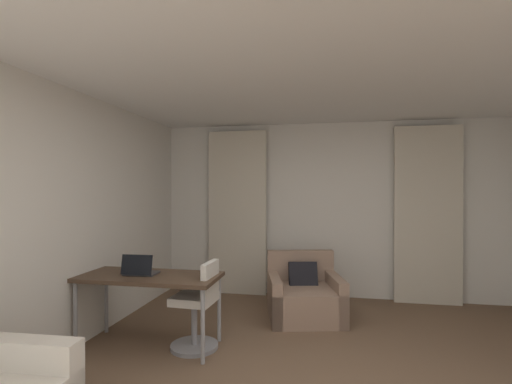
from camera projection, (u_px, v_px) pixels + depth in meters
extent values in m
cube|color=silver|center=(328.00, 210.00, 5.65)|extent=(5.12, 0.06, 2.60)
cube|color=silver|center=(21.00, 225.00, 3.15)|extent=(0.06, 6.12, 2.60)
cube|color=white|center=(328.00, 45.00, 2.67)|extent=(5.12, 6.12, 0.06)
cube|color=beige|center=(237.00, 212.00, 5.78)|extent=(0.90, 0.06, 2.50)
cube|color=beige|center=(427.00, 215.00, 5.27)|extent=(0.90, 0.06, 2.50)
cube|color=#997A66|center=(304.00, 303.00, 4.66)|extent=(1.05, 1.04, 0.39)
cube|color=#997A66|center=(300.00, 265.00, 5.03)|extent=(0.89, 0.33, 0.39)
cube|color=#997A66|center=(335.00, 297.00, 4.68)|extent=(0.31, 0.87, 0.53)
cube|color=#997A66|center=(274.00, 297.00, 4.65)|extent=(0.31, 0.87, 0.53)
cube|color=black|center=(303.00, 276.00, 4.79)|extent=(0.40, 0.28, 0.37)
cube|color=#4C3828|center=(149.00, 277.00, 3.83)|extent=(1.42, 0.63, 0.04)
cylinder|color=#99999E|center=(106.00, 301.00, 4.22)|extent=(0.04, 0.04, 0.69)
cylinder|color=#99999E|center=(219.00, 308.00, 3.97)|extent=(0.04, 0.04, 0.69)
cylinder|color=#99999E|center=(75.00, 317.00, 3.70)|extent=(0.04, 0.04, 0.69)
cylinder|color=#99999E|center=(203.00, 326.00, 3.45)|extent=(0.04, 0.04, 0.69)
cylinder|color=gray|center=(194.00, 325.00, 3.79)|extent=(0.06, 0.06, 0.46)
cylinder|color=gray|center=(194.00, 346.00, 3.79)|extent=(0.48, 0.48, 0.04)
cube|color=silver|center=(194.00, 299.00, 3.79)|extent=(0.42, 0.42, 0.08)
cube|color=silver|center=(210.00, 279.00, 3.75)|extent=(0.08, 0.36, 0.34)
cube|color=#2D2D33|center=(141.00, 273.00, 3.87)|extent=(0.33, 0.24, 0.02)
cube|color=black|center=(136.00, 265.00, 3.76)|extent=(0.32, 0.07, 0.20)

